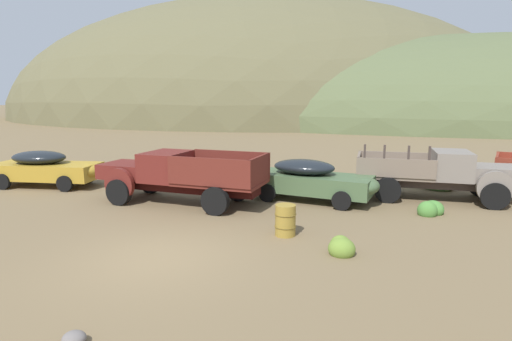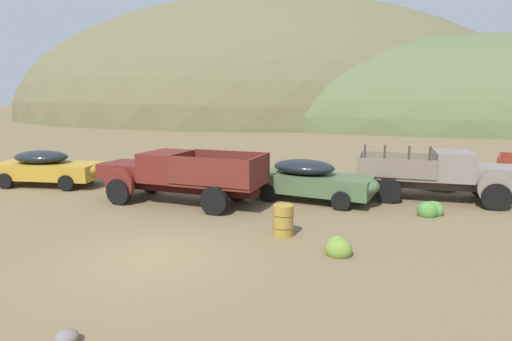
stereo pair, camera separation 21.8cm
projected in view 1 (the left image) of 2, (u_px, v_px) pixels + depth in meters
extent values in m
plane|color=brown|center=(156.00, 258.00, 10.33)|extent=(300.00, 300.00, 0.00)
ellipsoid|color=brown|center=(259.00, 115.00, 86.68)|extent=(98.53, 83.06, 44.25)
ellipsoid|color=#56603D|center=(453.00, 123.00, 62.86)|extent=(102.07, 51.41, 24.92)
cube|color=#B28928|center=(46.00, 171.00, 18.40)|extent=(4.79, 2.31, 0.68)
ellipsoid|color=black|center=(39.00, 157.00, 18.33)|extent=(2.57, 1.83, 0.57)
ellipsoid|color=#B28928|center=(90.00, 171.00, 18.10)|extent=(1.18, 1.52, 0.61)
cylinder|color=black|center=(65.00, 184.00, 17.40)|extent=(0.70, 0.28, 0.68)
cylinder|color=black|center=(88.00, 176.00, 19.12)|extent=(0.70, 0.28, 0.68)
cylinder|color=black|center=(3.00, 182.00, 17.80)|extent=(0.70, 0.28, 0.68)
cylinder|color=black|center=(30.00, 174.00, 19.52)|extent=(0.70, 0.28, 0.68)
cube|color=black|center=(180.00, 186.00, 15.51)|extent=(6.07, 1.41, 0.36)
cube|color=maroon|center=(129.00, 170.00, 16.16)|extent=(2.03, 1.79, 0.55)
cube|color=#B7B2A8|center=(111.00, 169.00, 16.46)|extent=(0.17, 1.13, 0.44)
cylinder|color=maroon|center=(150.00, 175.00, 17.04)|extent=(1.21, 0.28, 1.20)
cylinder|color=maroon|center=(119.00, 184.00, 15.24)|extent=(1.21, 0.28, 1.20)
cube|color=maroon|center=(166.00, 166.00, 15.57)|extent=(1.54, 1.99, 1.05)
cube|color=black|center=(152.00, 160.00, 15.75)|extent=(0.18, 1.59, 0.59)
cube|color=maroon|center=(221.00, 182.00, 14.92)|extent=(3.19, 2.21, 0.12)
cube|color=maroon|center=(231.00, 163.00, 15.74)|extent=(3.04, 0.35, 0.95)
cube|color=maroon|center=(208.00, 172.00, 13.92)|extent=(3.04, 0.35, 0.95)
cube|color=maroon|center=(259.00, 170.00, 14.34)|extent=(0.26, 1.97, 0.95)
cylinder|color=black|center=(151.00, 181.00, 17.14)|extent=(0.98, 0.36, 0.96)
cylinder|color=black|center=(119.00, 192.00, 15.24)|extent=(0.98, 0.36, 0.96)
cylinder|color=black|center=(238.00, 188.00, 15.86)|extent=(0.98, 0.36, 0.96)
cylinder|color=black|center=(215.00, 201.00, 13.96)|extent=(0.98, 0.36, 0.96)
cube|color=#47603D|center=(311.00, 183.00, 15.86)|extent=(4.78, 2.47, 0.68)
ellipsoid|color=black|center=(304.00, 167.00, 15.87)|extent=(2.59, 1.89, 0.57)
ellipsoid|color=#47603D|center=(365.00, 186.00, 15.00)|extent=(1.22, 1.52, 0.61)
cylinder|color=black|center=(342.00, 201.00, 14.57)|extent=(0.70, 0.31, 0.68)
cylinder|color=black|center=(352.00, 191.00, 16.10)|extent=(0.70, 0.31, 0.68)
cylinder|color=black|center=(267.00, 193.00, 15.74)|extent=(0.70, 0.31, 0.68)
cylinder|color=black|center=(284.00, 184.00, 17.27)|extent=(0.70, 0.31, 0.68)
cube|color=#3D322D|center=(435.00, 182.00, 16.08)|extent=(5.59, 0.98, 0.36)
cube|color=slate|center=(496.00, 173.00, 15.46)|extent=(1.78, 1.67, 0.55)
cylinder|color=slate|center=(495.00, 188.00, 14.65)|extent=(1.20, 0.19, 1.20)
cylinder|color=slate|center=(481.00, 178.00, 16.52)|extent=(1.20, 0.19, 1.20)
cube|color=slate|center=(451.00, 165.00, 15.82)|extent=(1.31, 1.92, 1.05)
cube|color=black|center=(469.00, 160.00, 15.63)|extent=(0.06, 1.62, 0.59)
cube|color=#746354|center=(394.00, 174.00, 16.44)|extent=(2.84, 2.01, 0.12)
cube|color=#746354|center=(396.00, 168.00, 15.42)|extent=(2.82, 0.12, 0.70)
cube|color=#746354|center=(393.00, 160.00, 17.31)|extent=(2.82, 0.12, 0.70)
cube|color=#746354|center=(359.00, 163.00, 16.72)|extent=(0.12, 1.99, 0.70)
cube|color=#3D322D|center=(365.00, 151.00, 15.61)|extent=(0.08, 0.08, 0.50)
cube|color=#3D322D|center=(384.00, 152.00, 15.43)|extent=(0.08, 0.08, 0.50)
cube|color=#3D322D|center=(409.00, 152.00, 15.20)|extent=(0.08, 0.08, 0.50)
cube|color=#3D322D|center=(430.00, 153.00, 15.02)|extent=(0.08, 0.08, 0.50)
cylinder|color=black|center=(495.00, 196.00, 14.65)|extent=(0.96, 0.29, 0.96)
cylinder|color=black|center=(480.00, 184.00, 16.62)|extent=(0.96, 0.29, 0.96)
cylinder|color=black|center=(388.00, 190.00, 15.59)|extent=(0.96, 0.29, 0.96)
cylinder|color=black|center=(386.00, 179.00, 17.56)|extent=(0.96, 0.29, 0.96)
cube|color=maroon|center=(497.00, 161.00, 17.66)|extent=(0.68, 2.07, 0.55)
cylinder|color=olive|center=(285.00, 220.00, 11.91)|extent=(0.58, 0.58, 0.90)
torus|color=brown|center=(285.00, 214.00, 11.88)|extent=(0.62, 0.62, 0.03)
torus|color=brown|center=(285.00, 226.00, 11.94)|extent=(0.62, 0.62, 0.03)
ellipsoid|color=#4C8438|center=(433.00, 209.00, 14.21)|extent=(0.71, 0.64, 0.58)
ellipsoid|color=#4C8438|center=(427.00, 210.00, 13.94)|extent=(0.64, 0.58, 0.63)
ellipsoid|color=#4C8438|center=(434.00, 210.00, 14.13)|extent=(0.64, 0.58, 0.51)
ellipsoid|color=#3D702D|center=(150.00, 164.00, 23.28)|extent=(0.91, 0.82, 0.81)
ellipsoid|color=#3D702D|center=(150.00, 164.00, 23.55)|extent=(0.63, 0.57, 0.57)
ellipsoid|color=#3D702D|center=(153.00, 164.00, 23.53)|extent=(0.69, 0.62, 0.60)
ellipsoid|color=#5B8E42|center=(437.00, 180.00, 18.02)|extent=(1.30, 1.17, 1.28)
ellipsoid|color=#5B8E42|center=(436.00, 180.00, 18.02)|extent=(1.30, 1.17, 1.35)
ellipsoid|color=#5B8E42|center=(440.00, 184.00, 17.84)|extent=(1.19, 1.07, 0.86)
ellipsoid|color=olive|center=(340.00, 247.00, 10.62)|extent=(0.56, 0.50, 0.59)
ellipsoid|color=olive|center=(342.00, 249.00, 10.49)|extent=(0.68, 0.62, 0.57)
ellipsoid|color=slate|center=(74.00, 339.00, 6.70)|extent=(0.39, 0.36, 0.23)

